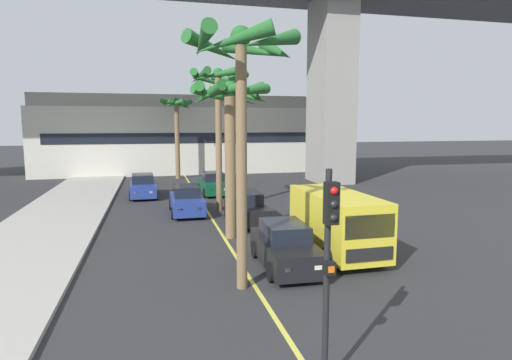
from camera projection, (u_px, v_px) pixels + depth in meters
lane_stripe_center at (212, 218)px, 22.73m from camera, size 0.14×56.00×0.01m
pier_building_backdrop at (181, 135)px, 44.97m from camera, size 28.23×8.04×7.79m
car_queue_front at (143, 187)px, 29.34m from camera, size 1.95×4.16×1.56m
car_queue_second at (187, 201)px, 23.91m from camera, size 1.84×4.10×1.56m
car_queue_third at (246, 209)px, 21.69m from camera, size 1.89×4.13×1.56m
car_queue_fourth at (213, 184)px, 30.54m from camera, size 1.94×4.16×1.56m
car_queue_fifth at (285, 247)px, 14.97m from camera, size 1.93×4.15×1.56m
delivery_van at (336, 221)px, 16.47m from camera, size 2.21×5.27×2.36m
traffic_light_median_near at (329, 251)px, 7.76m from camera, size 0.24×0.37×4.20m
palm_tree_near_median at (230, 113)px, 18.13m from camera, size 3.46×3.50×6.80m
palm_tree_mid_median at (177, 116)px, 38.47m from camera, size 2.92×2.96×7.29m
palm_tree_far_median at (218, 94)px, 23.98m from camera, size 3.40×3.53×8.09m
palm_tree_farthest_median at (242, 73)px, 12.28m from camera, size 3.38×3.46×7.77m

